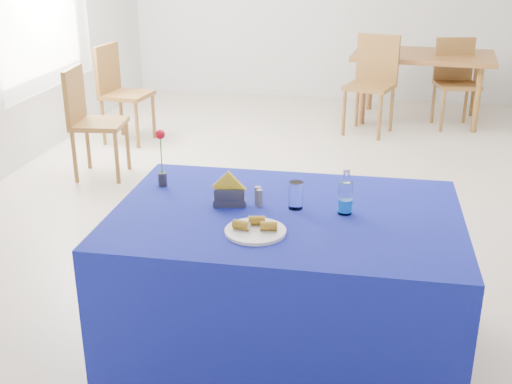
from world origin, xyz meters
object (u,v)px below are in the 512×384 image
plate (255,231)px  chair_bg_right (455,76)px  chair_win_a (89,115)px  blue_table (285,284)px  chair_bg_left (373,77)px  oak_table (423,60)px  water_bottle (345,199)px  chair_win_b (118,87)px

plate → chair_bg_right: (1.35, 4.75, -0.22)m
plate → chair_win_a: 3.15m
blue_table → chair_bg_left: size_ratio=1.58×
oak_table → chair_bg_left: chair_bg_left is taller
water_bottle → chair_win_a: water_bottle is taller
blue_table → chair_bg_right: bearing=74.5°
plate → chair_win_a: size_ratio=0.28×
oak_table → chair_bg_right: chair_bg_right is taller
water_bottle → chair_win_b: (-2.39, 3.26, -0.27)m
blue_table → oak_table: 4.77m
chair_bg_right → chair_bg_left: bearing=-166.1°
plate → chair_bg_right: bearing=74.1°
blue_table → plate: bearing=-112.1°
chair_win_a → chair_win_b: 1.04m
blue_table → chair_win_a: (-1.99, 2.26, 0.17)m
chair_win_a → chair_bg_left: bearing=-58.4°
blue_table → chair_win_b: size_ratio=1.65×
water_bottle → oak_table: size_ratio=0.13×
blue_table → chair_bg_left: chair_bg_left is taller
plate → water_bottle: (0.37, 0.28, 0.06)m
plate → chair_win_b: size_ratio=0.27×
chair_bg_right → oak_table: bearing=143.1°
water_bottle → chair_bg_left: 4.07m
blue_table → chair_bg_right: (1.25, 4.50, 0.17)m
plate → blue_table: plate is taller
water_bottle → chair_bg_left: (0.11, 4.06, -0.25)m
chair_win_b → chair_bg_right: bearing=-63.4°
oak_table → chair_win_b: bearing=-155.7°
chair_bg_left → chair_bg_right: bearing=43.4°
oak_table → chair_win_b: size_ratio=1.65×
plate → chair_bg_left: (0.47, 4.35, -0.18)m
chair_bg_left → chair_win_b: (-2.50, -0.80, -0.02)m
oak_table → chair_bg_left: (-0.54, -0.57, -0.09)m
chair_bg_right → chair_win_b: size_ratio=0.97×
plate → water_bottle: bearing=37.7°
chair_bg_left → chair_win_a: (-2.36, -1.84, -0.04)m
chair_win_b → chair_bg_left: bearing=-65.3°
oak_table → chair_bg_right: size_ratio=1.70×
chair_bg_right → plate: bearing=-116.7°
chair_bg_right → blue_table: bearing=-116.3°
water_bottle → chair_win_a: bearing=135.4°
water_bottle → oak_table: (0.64, 4.64, -0.15)m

